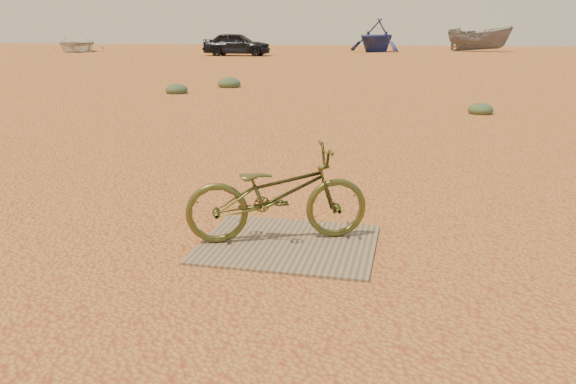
% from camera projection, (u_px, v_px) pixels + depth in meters
% --- Properties ---
extents(ground, '(120.00, 120.00, 0.00)m').
position_uv_depth(ground, '(243.00, 219.00, 5.15)').
color(ground, '#C18741').
rests_on(ground, ground).
extents(plywood_board, '(1.39, 1.14, 0.02)m').
position_uv_depth(plywood_board, '(288.00, 244.00, 4.51)').
color(plywood_board, '#847258').
rests_on(plywood_board, ground).
extents(bicycle, '(1.55, 1.00, 0.77)m').
position_uv_depth(bicycle, '(277.00, 194.00, 4.48)').
color(bicycle, '#4A4E20').
rests_on(bicycle, plywood_board).
extents(car, '(4.50, 1.97, 1.51)m').
position_uv_depth(car, '(237.00, 44.00, 37.14)').
color(car, black).
rests_on(car, ground).
extents(boat_near_left, '(6.08, 6.78, 1.16)m').
position_uv_depth(boat_near_left, '(76.00, 44.00, 44.01)').
color(boat_near_left, beige).
rests_on(boat_near_left, ground).
extents(boat_far_left, '(5.77, 6.09, 2.53)m').
position_uv_depth(boat_far_left, '(377.00, 35.00, 43.54)').
color(boat_far_left, navy).
rests_on(boat_far_left, ground).
extents(boat_mid_right, '(5.31, 3.25, 1.93)m').
position_uv_depth(boat_mid_right, '(479.00, 39.00, 44.26)').
color(boat_mid_right, slate).
rests_on(boat_mid_right, ground).
extents(kale_a, '(0.61, 0.61, 0.33)m').
position_uv_depth(kale_a, '(177.00, 93.00, 15.30)').
color(kale_a, '#4D6243').
rests_on(kale_a, ground).
extents(kale_b, '(0.51, 0.51, 0.28)m').
position_uv_depth(kale_b, '(480.00, 114.00, 11.59)').
color(kale_b, '#4D6243').
rests_on(kale_b, ground).
extents(kale_c, '(0.69, 0.69, 0.38)m').
position_uv_depth(kale_c, '(229.00, 87.00, 16.92)').
color(kale_c, '#4D6243').
rests_on(kale_c, ground).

